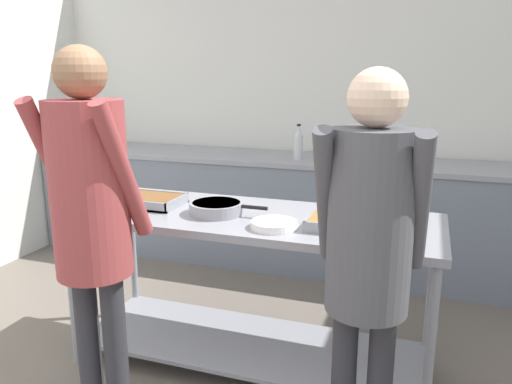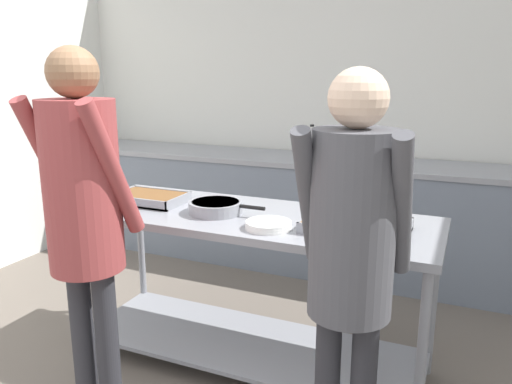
% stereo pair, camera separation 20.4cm
% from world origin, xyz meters
% --- Properties ---
extents(wall_rear, '(4.89, 0.06, 2.65)m').
position_xyz_m(wall_rear, '(0.00, 3.44, 1.32)').
color(wall_rear, silver).
rests_on(wall_rear, ground_plane).
extents(back_counter, '(4.73, 0.65, 0.94)m').
position_xyz_m(back_counter, '(-0.00, 3.07, 0.47)').
color(back_counter, slate).
rests_on(back_counter, ground_plane).
extents(serving_counter, '(1.99, 0.72, 0.89)m').
position_xyz_m(serving_counter, '(0.13, 1.51, 0.60)').
color(serving_counter, gray).
rests_on(serving_counter, ground_plane).
extents(serving_tray_roast, '(0.41, 0.27, 0.05)m').
position_xyz_m(serving_tray_roast, '(-0.49, 1.51, 0.91)').
color(serving_tray_roast, gray).
rests_on(serving_tray_roast, serving_counter).
extents(sauce_pan, '(0.43, 0.29, 0.06)m').
position_xyz_m(sauce_pan, '(-0.04, 1.47, 0.92)').
color(sauce_pan, gray).
rests_on(sauce_pan, serving_counter).
extents(plate_stack, '(0.23, 0.23, 0.04)m').
position_xyz_m(plate_stack, '(0.32, 1.32, 0.90)').
color(plate_stack, white).
rests_on(plate_stack, serving_counter).
extents(serving_tray_vegetables, '(0.49, 0.31, 0.05)m').
position_xyz_m(serving_tray_vegetables, '(0.72, 1.45, 0.91)').
color(serving_tray_vegetables, gray).
rests_on(serving_tray_vegetables, serving_counter).
extents(guest_serving_left, '(0.41, 0.33, 1.73)m').
position_xyz_m(guest_serving_left, '(-0.30, 0.77, 1.08)').
color(guest_serving_left, '#2D2D33').
rests_on(guest_serving_left, ground_plane).
extents(guest_serving_right, '(0.41, 0.32, 1.64)m').
position_xyz_m(guest_serving_right, '(0.82, 0.90, 1.03)').
color(guest_serving_right, '#2D2D33').
rests_on(guest_serving_right, ground_plane).
extents(water_bottle, '(0.08, 0.08, 0.28)m').
position_xyz_m(water_bottle, '(0.02, 2.99, 1.07)').
color(water_bottle, silver).
rests_on(water_bottle, back_counter).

